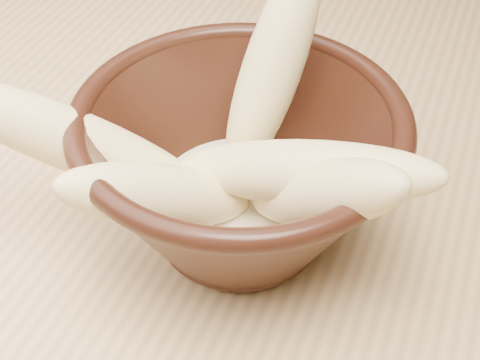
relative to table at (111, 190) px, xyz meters
name	(u,v)px	position (x,y,z in m)	size (l,w,h in m)	color
table	(111,190)	(0.00, 0.00, 0.00)	(1.20, 0.80, 0.75)	#DBB578
bowl	(240,169)	(0.17, -0.08, 0.15)	(0.22, 0.22, 0.12)	black
milk_puddle	(240,200)	(0.17, -0.08, 0.12)	(0.13, 0.13, 0.02)	beige
banana_upright	(271,70)	(0.17, -0.03, 0.20)	(0.04, 0.04, 0.17)	#EDD18C
banana_left	(79,143)	(0.07, -0.12, 0.18)	(0.04, 0.04, 0.20)	#EDD18C
banana_right	(321,193)	(0.23, -0.10, 0.17)	(0.04, 0.04, 0.15)	#EDD18C
banana_across	(300,172)	(0.21, -0.09, 0.17)	(0.04, 0.04, 0.18)	#EDD18C
banana_front	(161,196)	(0.13, -0.13, 0.16)	(0.04, 0.04, 0.15)	#EDD18C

